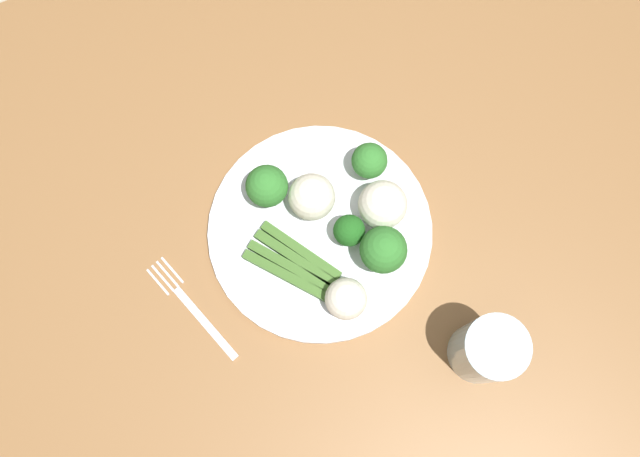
# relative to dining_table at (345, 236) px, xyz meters

# --- Properties ---
(ground_plane) EXTENTS (6.00, 6.00, 0.02)m
(ground_plane) POSITION_rel_dining_table_xyz_m (0.00, 0.00, -0.67)
(ground_plane) COLOR #B7A88E
(dining_table) EXTENTS (1.48, 1.04, 0.75)m
(dining_table) POSITION_rel_dining_table_xyz_m (0.00, 0.00, 0.00)
(dining_table) COLOR olive
(dining_table) RESTS_ON ground_plane
(plate) EXTENTS (0.30, 0.30, 0.01)m
(plate) POSITION_rel_dining_table_xyz_m (-0.04, -0.00, 0.10)
(plate) COLOR white
(plate) RESTS_ON dining_table
(asparagus_bundle) EXTENTS (0.11, 0.13, 0.01)m
(asparagus_bundle) POSITION_rel_dining_table_xyz_m (-0.09, -0.03, 0.11)
(asparagus_bundle) COLOR #3D6626
(asparagus_bundle) RESTS_ON plate
(broccoli_front) EXTENTS (0.06, 0.06, 0.07)m
(broccoli_front) POSITION_rel_dining_table_xyz_m (0.01, -0.07, 0.15)
(broccoli_front) COLOR #609E3D
(broccoli_front) RESTS_ON plate
(broccoli_left) EXTENTS (0.04, 0.04, 0.05)m
(broccoli_left) POSITION_rel_dining_table_xyz_m (-0.01, -0.02, 0.13)
(broccoli_left) COLOR #4C7F2B
(broccoli_left) RESTS_ON plate
(broccoli_front_left) EXTENTS (0.05, 0.05, 0.06)m
(broccoli_front_left) POSITION_rel_dining_table_xyz_m (0.05, 0.05, 0.14)
(broccoli_front_left) COLOR #609E3D
(broccoli_front_left) RESTS_ON plate
(broccoli_back) EXTENTS (0.05, 0.05, 0.07)m
(broccoli_back) POSITION_rel_dining_table_xyz_m (-0.08, 0.07, 0.14)
(broccoli_back) COLOR #609E3D
(broccoli_back) RESTS_ON plate
(cauliflower_edge) EXTENTS (0.06, 0.06, 0.06)m
(cauliflower_edge) POSITION_rel_dining_table_xyz_m (0.04, -0.01, 0.14)
(cauliflower_edge) COLOR white
(cauliflower_edge) RESTS_ON plate
(cauliflower_right) EXTENTS (0.05, 0.05, 0.05)m
(cauliflower_right) POSITION_rel_dining_table_xyz_m (-0.05, -0.10, 0.13)
(cauliflower_right) COLOR white
(cauliflower_right) RESTS_ON plate
(cauliflower_near_fork) EXTENTS (0.06, 0.06, 0.06)m
(cauliflower_near_fork) POSITION_rel_dining_table_xyz_m (-0.04, 0.04, 0.14)
(cauliflower_near_fork) COLOR silver
(cauliflower_near_fork) RESTS_ON plate
(fork) EXTENTS (0.06, 0.16, 0.00)m
(fork) POSITION_rel_dining_table_xyz_m (-0.23, -0.02, 0.09)
(fork) COLOR silver
(fork) RESTS_ON dining_table
(water_glass) EXTENTS (0.08, 0.08, 0.10)m
(water_glass) POSITION_rel_dining_table_xyz_m (0.07, -0.23, 0.14)
(water_glass) COLOR silver
(water_glass) RESTS_ON dining_table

